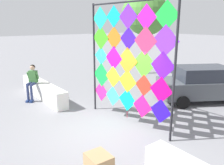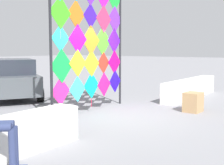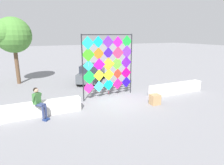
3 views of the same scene
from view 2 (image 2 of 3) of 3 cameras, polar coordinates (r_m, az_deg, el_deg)
The scene contains 5 objects.
ground at distance 8.66m, azimuth 1.85°, elevation -6.39°, with size 120.00×120.00×0.00m, color gray.
plaza_ledge_right at distance 12.39m, azimuth 14.39°, elevation -1.04°, with size 4.19×0.50×0.72m, color silver.
kite_display_rack at distance 9.07m, azimuth -3.86°, elevation 8.54°, with size 3.60×0.40×4.01m.
parked_car at distance 12.39m, azimuth -18.17°, elevation 0.75°, with size 3.44×4.22×1.52m.
cardboard_box_large at distance 9.58m, azimuth 14.88°, elevation -3.57°, with size 0.55×0.46×0.59m, color tan.
Camera 2 is at (-6.99, -4.75, 1.90)m, focal length 49.05 mm.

